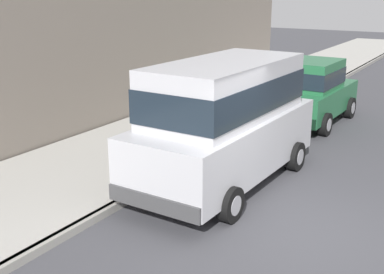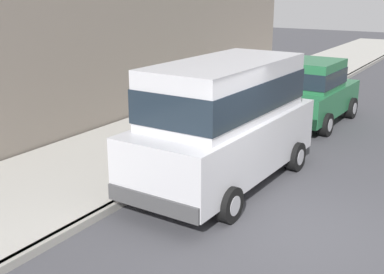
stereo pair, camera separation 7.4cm
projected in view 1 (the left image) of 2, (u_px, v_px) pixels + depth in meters
The scene contains 8 objects.
ground_plane at pixel (301, 233), 8.08m from camera, with size 80.00×80.00×0.00m, color #424247.
curb at pixel (144, 189), 9.65m from camera, with size 0.16×64.00×0.14m, color gray.
sidewalk at pixel (77, 172), 10.55m from camera, with size 3.60×64.00×0.14m, color #A8A59E.
car_silver_van at pixel (226, 117), 9.77m from camera, with size 2.23×4.95×2.52m.
car_green_hatchback at pixel (310, 90), 14.39m from camera, with size 2.04×3.85×1.88m.
dog_tan at pixel (145, 146), 11.13m from camera, with size 0.75×0.28×0.49m.
fire_hydrant at pixel (228, 118), 13.37m from camera, with size 0.34×0.24×0.72m.
building_facade at pixel (135, 44), 14.96m from camera, with size 0.50×20.00×4.44m, color slate.
Camera 1 is at (2.25, -7.14, 3.87)m, focal length 46.03 mm.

